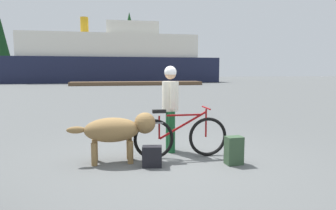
{
  "coord_description": "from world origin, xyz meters",
  "views": [
    {
      "loc": [
        -1.02,
        -5.06,
        1.57
      ],
      "look_at": [
        0.25,
        1.33,
        0.83
      ],
      "focal_mm": 31.81,
      "sensor_mm": 36.0,
      "label": 1
    }
  ],
  "objects_px": {
    "person_cyclist": "(170,101)",
    "backpack": "(234,150)",
    "bicycle": "(181,136)",
    "dog": "(118,130)",
    "handbag_pannier": "(152,156)",
    "ferry_boat": "(112,60)"
  },
  "relations": [
    {
      "from": "dog",
      "to": "handbag_pannier",
      "type": "xyz_separation_m",
      "value": [
        0.54,
        -0.39,
        -0.39
      ]
    },
    {
      "from": "person_cyclist",
      "to": "backpack",
      "type": "height_order",
      "value": "person_cyclist"
    },
    {
      "from": "bicycle",
      "to": "dog",
      "type": "xyz_separation_m",
      "value": [
        -1.12,
        -0.04,
        0.18
      ]
    },
    {
      "from": "handbag_pannier",
      "to": "ferry_boat",
      "type": "relative_size",
      "value": 0.01
    },
    {
      "from": "person_cyclist",
      "to": "handbag_pannier",
      "type": "bearing_deg",
      "value": -118.79
    },
    {
      "from": "bicycle",
      "to": "ferry_boat",
      "type": "xyz_separation_m",
      "value": [
        -0.7,
        38.88,
        2.84
      ]
    },
    {
      "from": "bicycle",
      "to": "backpack",
      "type": "height_order",
      "value": "bicycle"
    },
    {
      "from": "handbag_pannier",
      "to": "bicycle",
      "type": "bearing_deg",
      "value": 36.24
    },
    {
      "from": "backpack",
      "to": "ferry_boat",
      "type": "height_order",
      "value": "ferry_boat"
    },
    {
      "from": "bicycle",
      "to": "dog",
      "type": "bearing_deg",
      "value": -177.75
    },
    {
      "from": "person_cyclist",
      "to": "ferry_boat",
      "type": "height_order",
      "value": "ferry_boat"
    },
    {
      "from": "person_cyclist",
      "to": "dog",
      "type": "height_order",
      "value": "person_cyclist"
    },
    {
      "from": "person_cyclist",
      "to": "ferry_boat",
      "type": "distance_m",
      "value": 38.48
    },
    {
      "from": "person_cyclist",
      "to": "backpack",
      "type": "relative_size",
      "value": 3.5
    },
    {
      "from": "dog",
      "to": "backpack",
      "type": "bearing_deg",
      "value": -15.17
    },
    {
      "from": "bicycle",
      "to": "handbag_pannier",
      "type": "height_order",
      "value": "bicycle"
    },
    {
      "from": "bicycle",
      "to": "person_cyclist",
      "type": "distance_m",
      "value": 0.77
    },
    {
      "from": "backpack",
      "to": "handbag_pannier",
      "type": "distance_m",
      "value": 1.39
    },
    {
      "from": "bicycle",
      "to": "person_cyclist",
      "type": "relative_size",
      "value": 1.04
    },
    {
      "from": "handbag_pannier",
      "to": "ferry_boat",
      "type": "xyz_separation_m",
      "value": [
        -0.11,
        39.31,
        3.05
      ]
    },
    {
      "from": "dog",
      "to": "handbag_pannier",
      "type": "height_order",
      "value": "dog"
    },
    {
      "from": "dog",
      "to": "bicycle",
      "type": "bearing_deg",
      "value": 2.25
    }
  ]
}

